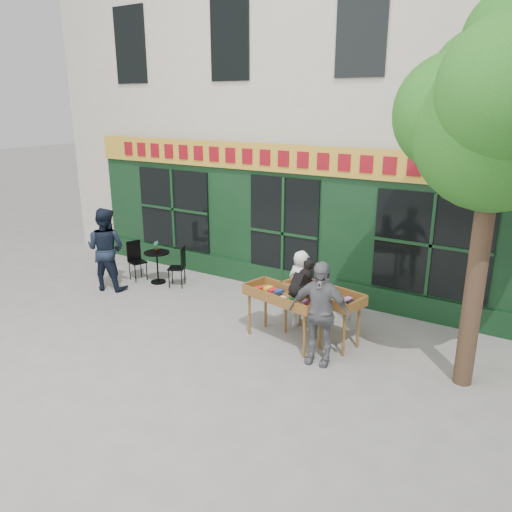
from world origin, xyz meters
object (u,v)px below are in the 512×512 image
(dog, at_px, (301,278))
(book_cart_center, at_px, (284,299))
(bistro_table, at_px, (157,261))
(man_right, at_px, (319,313))
(book_cart_right, at_px, (322,298))
(woman, at_px, (301,290))
(man_left, at_px, (106,249))

(dog, bearing_deg, book_cart_center, -176.24)
(dog, relative_size, bistro_table, 0.79)
(book_cart_center, height_order, dog, dog)
(book_cart_center, xyz_separation_m, man_right, (0.84, -0.34, 0.06))
(book_cart_right, relative_size, man_right, 0.91)
(bistro_table, bearing_deg, woman, -6.41)
(book_cart_right, distance_m, man_left, 5.29)
(dog, bearing_deg, bistro_table, 177.18)
(dog, relative_size, man_right, 0.34)
(book_cart_center, distance_m, bistro_table, 4.21)
(dog, xyz_separation_m, man_left, (-5.10, 0.25, -0.34))
(book_cart_center, relative_size, man_left, 0.84)
(woman, relative_size, bistro_table, 2.04)
(book_cart_center, bearing_deg, woman, 101.89)
(dog, relative_size, man_left, 0.31)
(woman, xyz_separation_m, man_right, (0.84, -0.99, 0.10))
(book_cart_center, distance_m, woman, 0.65)
(dog, height_order, man_right, man_right)
(woman, bearing_deg, book_cart_center, 101.89)
(bistro_table, xyz_separation_m, man_left, (-0.70, -0.90, 0.41))
(dog, distance_m, bistro_table, 4.61)
(book_cart_right, height_order, bistro_table, book_cart_right)
(man_left, bearing_deg, dog, 160.71)
(man_left, bearing_deg, man_right, 158.02)
(man_right, distance_m, bistro_table, 5.11)
(book_cart_center, height_order, book_cart_right, same)
(man_left, bearing_deg, book_cart_right, 165.81)
(woman, bearing_deg, man_right, 142.20)
(man_right, height_order, man_left, man_left)
(man_right, xyz_separation_m, man_left, (-5.59, 0.54, 0.07))
(book_cart_center, bearing_deg, dog, 3.76)
(woman, xyz_separation_m, man_left, (-4.75, -0.45, 0.18))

